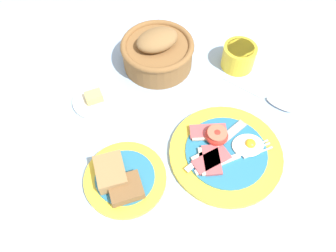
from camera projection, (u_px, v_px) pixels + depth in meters
The scene contains 7 objects.
ground_plane at pixel (202, 166), 0.72m from camera, with size 3.00×3.00×0.00m, color #93B2DB.
breakfast_plate at pixel (225, 151), 0.73m from camera, with size 0.25×0.25×0.04m.
bread_plate at pixel (122, 178), 0.69m from camera, with size 0.18×0.18×0.05m.
sugar_cup at pixel (239, 56), 0.86m from camera, with size 0.09×0.09×0.06m.
bread_basket at pixel (158, 51), 0.85m from camera, with size 0.19×0.19×0.11m.
butter_dish at pixel (95, 100), 0.81m from camera, with size 0.11×0.11×0.03m.
teaspoon_by_saucer at pixel (270, 99), 0.82m from camera, with size 0.14×0.15×0.01m.
Camera 1 is at (-0.14, -0.30, 0.65)m, focal length 35.00 mm.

